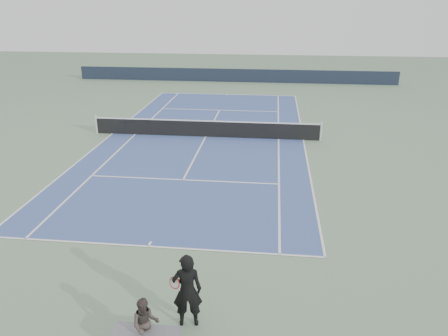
# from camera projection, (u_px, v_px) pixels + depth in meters

# --- Properties ---
(ground) EXTENTS (80.00, 80.00, 0.00)m
(ground) POSITION_uv_depth(u_px,v_px,m) (206.00, 137.00, 24.77)
(ground) COLOR slate
(court_surface) EXTENTS (10.97, 23.77, 0.01)m
(court_surface) POSITION_uv_depth(u_px,v_px,m) (206.00, 137.00, 24.77)
(court_surface) COLOR #3B518D
(court_surface) RESTS_ON ground
(tennis_net) EXTENTS (12.90, 0.10, 1.07)m
(tennis_net) POSITION_uv_depth(u_px,v_px,m) (206.00, 128.00, 24.59)
(tennis_net) COLOR silver
(tennis_net) RESTS_ON ground
(windscreen_far) EXTENTS (30.00, 0.25, 1.20)m
(windscreen_far) POSITION_uv_depth(u_px,v_px,m) (234.00, 75.00, 41.13)
(windscreen_far) COLOR black
(windscreen_far) RESTS_ON ground
(tennis_player) EXTENTS (0.85, 0.64, 1.91)m
(tennis_player) POSITION_uv_depth(u_px,v_px,m) (187.00, 290.00, 10.16)
(tennis_player) COLOR black
(tennis_player) RESTS_ON ground
(spectator_bench) EXTENTS (1.56, 0.91, 1.30)m
(spectator_bench) POSITION_uv_depth(u_px,v_px,m) (146.00, 332.00, 9.59)
(spectator_bench) COLOR slate
(spectator_bench) RESTS_ON ground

